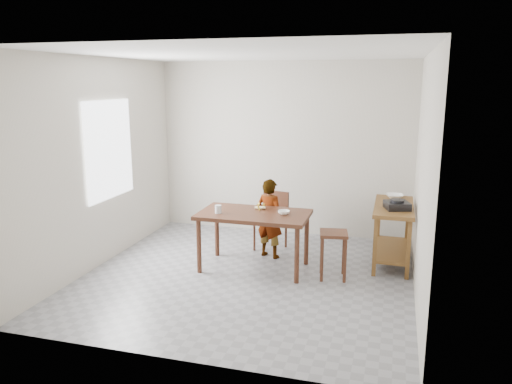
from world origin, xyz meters
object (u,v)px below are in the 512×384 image
(child, at_px, (270,218))
(dining_chair, at_px, (270,221))
(prep_counter, at_px, (392,234))
(dining_table, at_px, (254,241))
(stool, at_px, (333,255))

(child, distance_m, dining_chair, 0.36)
(prep_counter, height_order, child, child)
(dining_table, distance_m, prep_counter, 1.86)
(dining_table, distance_m, child, 0.52)
(prep_counter, bearing_deg, dining_table, -157.85)
(child, bearing_deg, dining_table, 99.17)
(prep_counter, distance_m, stool, 1.02)
(dining_chair, bearing_deg, stool, -27.73)
(child, bearing_deg, stool, 169.93)
(dining_table, xyz_separation_m, child, (0.09, 0.49, 0.18))
(dining_table, relative_size, stool, 2.37)
(prep_counter, relative_size, dining_chair, 1.45)
(stool, bearing_deg, dining_chair, 139.91)
(dining_chair, relative_size, stool, 1.40)
(child, relative_size, stool, 1.86)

